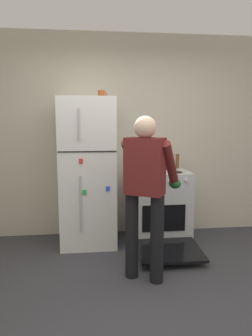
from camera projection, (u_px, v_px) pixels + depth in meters
ground at (142, 312)px, 2.55m from camera, size 8.00×8.00×0.00m
kitchen_wall_back at (120, 136)px, 4.27m from camera, size 6.00×0.10×2.70m
refrigerator at (88, 172)px, 3.91m from camera, size 0.68×0.72×1.83m
stove_range at (159, 206)px, 4.06m from camera, size 0.76×1.23×0.92m
person_cook at (146, 184)px, 2.98m from camera, size 0.64×0.67×1.60m
red_pot at (147, 167)px, 3.93m from camera, size 0.32×0.22×0.10m
coffee_mug at (101, 94)px, 3.84m from camera, size 0.11×0.08×0.10m
pepper_mill at (177, 161)px, 4.22m from camera, size 0.05×0.05×0.19m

